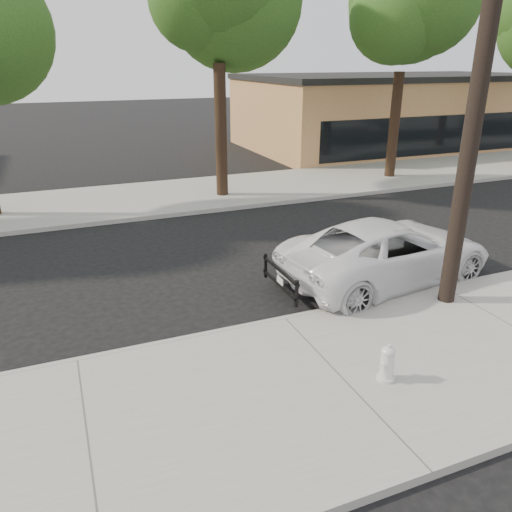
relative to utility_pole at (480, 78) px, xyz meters
name	(u,v)px	position (x,y,z in m)	size (l,w,h in m)	color
ground	(247,284)	(-3.60, 2.70, -4.70)	(120.00, 120.00, 0.00)	black
near_sidewalk	(341,381)	(-3.60, -1.60, -4.62)	(90.00, 4.40, 0.15)	gray
far_sidewalk	(168,197)	(-3.60, 11.20, -4.62)	(90.00, 5.00, 0.15)	gray
curb_near	(284,321)	(-3.60, 0.60, -4.62)	(90.00, 0.12, 0.16)	#9E9B93
building_main	(395,112)	(12.40, 18.70, -2.70)	(18.00, 10.00, 4.00)	#A77945
utility_pole	(480,78)	(0.00, 0.00, 0.00)	(1.40, 0.34, 9.00)	black
tree_d	(411,23)	(6.60, 10.65, 1.67)	(4.50, 4.35, 8.75)	black
police_cruiser	(387,251)	(-0.39, 1.66, -3.95)	(2.48, 5.37, 1.49)	white
fire_hydrant	(387,364)	(-2.96, -1.93, -4.25)	(0.33, 0.29, 0.61)	silver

